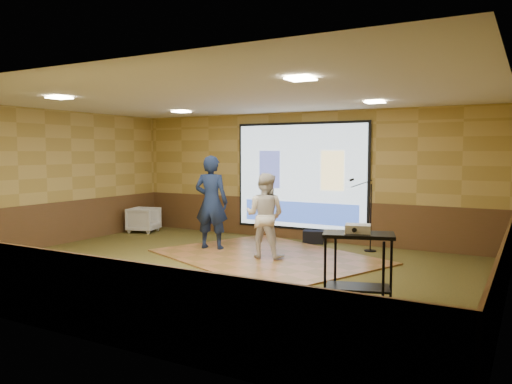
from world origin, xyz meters
The scene contains 19 objects.
ground centered at (0.00, 0.00, 0.00)m, with size 9.00×9.00×0.00m, color #373D1B.
room_shell centered at (0.00, 0.00, 2.09)m, with size 9.04×7.04×3.02m.
wainscot_back centered at (0.00, 3.48, 0.47)m, with size 9.00×0.04×0.95m, color #4E361A.
wainscot_front centered at (0.00, -3.48, 0.47)m, with size 9.00×0.04×0.95m, color #4E361A.
wainscot_left centered at (-4.48, 0.00, 0.47)m, with size 0.04×7.00×0.95m, color #4E361A.
wainscot_right centered at (4.48, 0.00, 0.47)m, with size 0.04×7.00×0.95m, color #4E361A.
projector_screen centered at (0.00, 3.44, 1.47)m, with size 3.32×0.06×2.52m.
downlight_nw centered at (-2.20, 1.80, 2.97)m, with size 0.32×0.32×0.02m, color #FFEBBF.
downlight_ne centered at (2.20, 1.80, 2.97)m, with size 0.32×0.32×0.02m, color #FFEBBF.
downlight_sw centered at (-2.20, -1.50, 2.97)m, with size 0.32×0.32×0.02m, color #FFEBBF.
downlight_se centered at (2.20, -1.50, 2.97)m, with size 0.32×0.32×0.02m, color #FFEBBF.
dance_floor centered at (0.25, 1.29, 0.01)m, with size 4.09×3.12×0.03m, color #996138.
player_left centered at (-1.14, 1.41, 1.01)m, with size 0.72×0.47×1.97m, color #152141.
player_right centered at (0.28, 1.15, 0.85)m, with size 0.80×0.62×1.64m, color silver.
av_table centered at (2.76, -0.82, 0.69)m, with size 0.94×0.49×0.99m.
projector centered at (2.74, -0.80, 1.04)m, with size 0.33×0.28×0.11m, color silver.
mic_stand centered at (1.79, 2.90, 0.49)m, with size 0.60×0.24×1.52m.
banquet_chair centered at (-4.00, 2.51, 0.32)m, with size 0.69×0.71×0.64m, color gray.
duffel_bag centered at (0.46, 3.16, 0.14)m, with size 0.46×0.31×0.29m, color black.
Camera 1 is at (4.78, -7.25, 2.06)m, focal length 35.00 mm.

